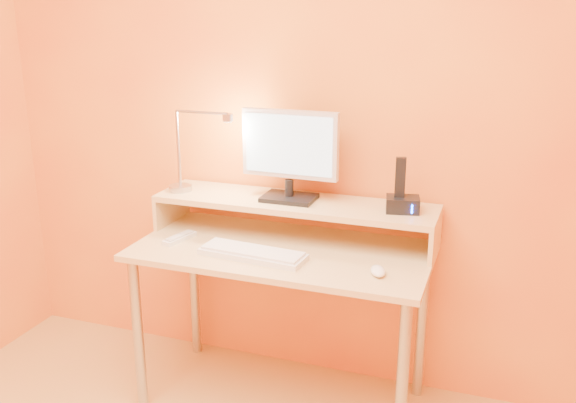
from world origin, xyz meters
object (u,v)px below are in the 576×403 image
at_px(lamp_base, 181,188).
at_px(keyboard, 253,254).
at_px(monitor_panel, 290,144).
at_px(phone_dock, 403,204).
at_px(mouse, 378,271).
at_px(remote_control, 180,238).

distance_m(lamp_base, keyboard, 0.54).
distance_m(monitor_panel, phone_dock, 0.52).
distance_m(lamp_base, phone_dock, 0.98).
xyz_separation_m(monitor_panel, phone_dock, (0.48, -0.01, -0.21)).
relative_size(monitor_panel, mouse, 4.39).
height_order(lamp_base, phone_dock, phone_dock).
bearing_deg(phone_dock, monitor_panel, 167.48).
xyz_separation_m(lamp_base, phone_dock, (0.98, 0.03, 0.02)).
bearing_deg(keyboard, mouse, 3.99).
relative_size(phone_dock, remote_control, 0.77).
xyz_separation_m(monitor_panel, keyboard, (-0.05, -0.29, -0.39)).
bearing_deg(lamp_base, mouse, -15.21).
distance_m(phone_dock, mouse, 0.34).
xyz_separation_m(mouse, remote_control, (-0.86, 0.08, -0.01)).
bearing_deg(monitor_panel, phone_dock, 0.06).
height_order(monitor_panel, mouse, monitor_panel).
xyz_separation_m(monitor_panel, remote_control, (-0.41, -0.22, -0.39)).
distance_m(monitor_panel, keyboard, 0.49).
bearing_deg(remote_control, monitor_panel, 41.90).
xyz_separation_m(lamp_base, keyboard, (0.45, -0.25, -0.16)).
height_order(lamp_base, mouse, lamp_base).
relative_size(lamp_base, keyboard, 0.23).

